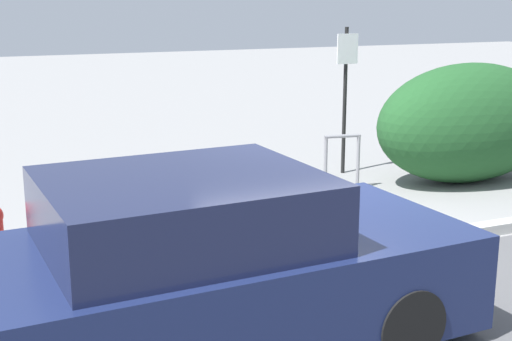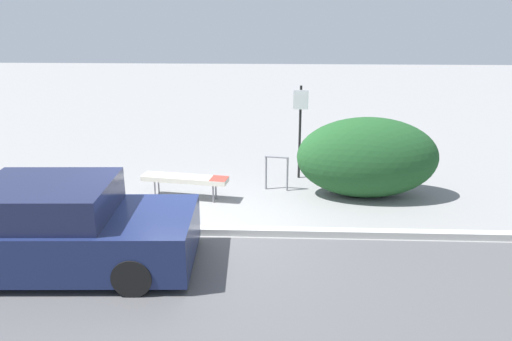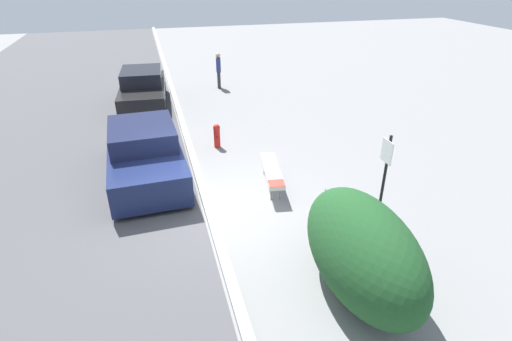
% 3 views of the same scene
% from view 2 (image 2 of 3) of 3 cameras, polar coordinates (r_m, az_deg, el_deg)
% --- Properties ---
extents(ground_plane, '(60.00, 60.00, 0.00)m').
position_cam_2_polar(ground_plane, '(9.53, -6.69, -7.17)').
color(ground_plane, gray).
extents(curb, '(60.00, 0.20, 0.13)m').
position_cam_2_polar(curb, '(9.50, -6.71, -6.81)').
color(curb, '#A8A8A3').
rests_on(curb, ground_plane).
extents(bench, '(1.96, 0.69, 0.53)m').
position_cam_2_polar(bench, '(11.08, -8.08, -0.97)').
color(bench, gray).
rests_on(bench, ground_plane).
extents(bike_rack, '(0.55, 0.14, 0.83)m').
position_cam_2_polar(bike_rack, '(11.51, 2.37, 0.14)').
color(bike_rack, gray).
rests_on(bike_rack, ground_plane).
extents(sign_post, '(0.36, 0.08, 2.30)m').
position_cam_2_polar(sign_post, '(12.15, 5.06, 5.36)').
color(sign_post, black).
rests_on(sign_post, ground_plane).
extents(fire_hydrant, '(0.36, 0.22, 0.77)m').
position_cam_2_polar(fire_hydrant, '(11.17, -23.55, -2.49)').
color(fire_hydrant, red).
rests_on(fire_hydrant, ground_plane).
extents(shrub_hedge, '(3.11, 1.55, 1.80)m').
position_cam_2_polar(shrub_hedge, '(11.28, 12.60, 1.45)').
color(shrub_hedge, '#1E4C23').
rests_on(shrub_hedge, ground_plane).
extents(parked_car_near, '(4.33, 2.05, 1.44)m').
position_cam_2_polar(parked_car_near, '(8.66, -21.61, -6.31)').
color(parked_car_near, black).
rests_on(parked_car_near, ground_plane).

